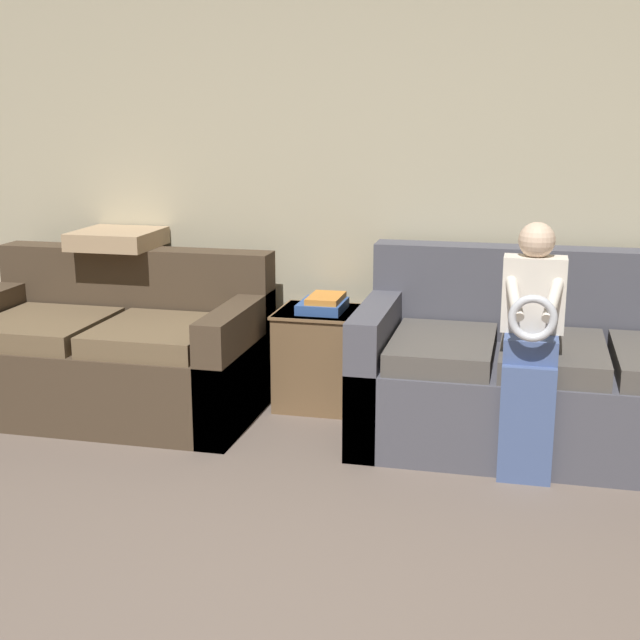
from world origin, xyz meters
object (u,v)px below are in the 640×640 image
at_px(child_left_seated, 531,339).
at_px(book_stack, 323,304).
at_px(side_shelf, 324,357).
at_px(couch_main, 550,379).
at_px(couch_side, 114,355).
at_px(throw_pillow, 117,239).

relative_size(child_left_seated, book_stack, 3.84).
bearing_deg(child_left_seated, side_shelf, 148.48).
height_order(couch_main, child_left_seated, child_left_seated).
bearing_deg(child_left_seated, couch_side, 170.75).
height_order(couch_side, throw_pillow, throw_pillow).
xyz_separation_m(couch_main, couch_side, (-2.37, -0.06, -0.02)).
height_order(couch_side, book_stack, couch_side).
relative_size(couch_main, throw_pillow, 4.17).
bearing_deg(couch_side, book_stack, 15.75).
bearing_deg(side_shelf, couch_main, -12.17).
height_order(couch_side, side_shelf, couch_side).
height_order(side_shelf, book_stack, book_stack).
xyz_separation_m(child_left_seated, throw_pillow, (-2.37, 0.70, 0.27)).
distance_m(couch_main, throw_pillow, 2.56).
height_order(couch_main, book_stack, couch_main).
bearing_deg(book_stack, side_shelf, 92.43).
distance_m(couch_side, child_left_seated, 2.32).
xyz_separation_m(couch_main, side_shelf, (-1.24, 0.27, -0.04)).
height_order(couch_main, throw_pillow, throw_pillow).
distance_m(couch_main, side_shelf, 1.27).
relative_size(couch_side, side_shelf, 2.96).
xyz_separation_m(couch_main, child_left_seated, (-0.11, -0.43, 0.31)).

